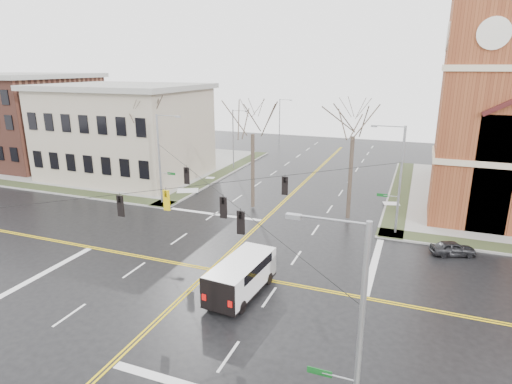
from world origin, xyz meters
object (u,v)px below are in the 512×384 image
(streetlight_north_b, at_px, (280,120))
(signal_pole_nw, at_px, (161,157))
(signal_pole_ne, at_px, (398,177))
(tree_nw_near, at_px, (253,129))
(tree_ne, at_px, (353,131))
(streetlight_north_a, at_px, (234,137))
(parked_car_a, at_px, (453,248))
(signal_pole_se, at_px, (355,339))
(tree_nw_far, at_px, (143,119))
(cargo_van, at_px, (243,273))

(streetlight_north_b, bearing_deg, signal_pole_nw, -91.05)
(signal_pole_ne, xyz_separation_m, tree_nw_near, (-13.57, 2.06, 2.95))
(tree_nw_near, bearing_deg, signal_pole_ne, -8.63)
(tree_ne, bearing_deg, signal_pole_ne, -27.47)
(streetlight_north_a, bearing_deg, tree_nw_near, -59.81)
(signal_pole_nw, relative_size, parked_car_a, 2.79)
(signal_pole_ne, relative_size, streetlight_north_b, 1.12)
(signal_pole_ne, distance_m, tree_ne, 5.73)
(signal_pole_se, distance_m, tree_nw_far, 36.43)
(streetlight_north_a, height_order, tree_nw_far, tree_nw_far)
(signal_pole_ne, height_order, tree_nw_far, tree_nw_far)
(streetlight_north_b, xyz_separation_m, parked_car_a, (26.45, -39.31, -3.92))
(streetlight_north_a, xyz_separation_m, parked_car_a, (26.45, -19.31, -3.92))
(signal_pole_ne, relative_size, tree_nw_near, 0.83)
(signal_pole_ne, distance_m, signal_pole_nw, 22.64)
(signal_pole_ne, height_order, signal_pole_se, same)
(signal_pole_se, height_order, tree_nw_far, tree_nw_far)
(signal_pole_ne, bearing_deg, streetlight_north_b, 121.05)
(streetlight_north_a, distance_m, streetlight_north_b, 20.00)
(signal_pole_se, xyz_separation_m, streetlight_north_a, (-21.97, 39.50, -0.48))
(signal_pole_nw, xyz_separation_m, cargo_van, (14.58, -13.53, -3.64))
(signal_pole_se, height_order, tree_nw_near, tree_nw_near)
(parked_car_a, xyz_separation_m, tree_nw_near, (-18.05, 4.87, 7.35))
(cargo_van, xyz_separation_m, tree_nw_near, (-5.51, 15.59, 6.59))
(streetlight_north_a, xyz_separation_m, cargo_van, (13.91, -30.03, -3.16))
(streetlight_north_a, relative_size, tree_nw_far, 0.70)
(streetlight_north_b, distance_m, tree_ne, 38.85)
(signal_pole_ne, distance_m, streetlight_north_b, 42.61)
(signal_pole_nw, bearing_deg, cargo_van, -42.86)
(parked_car_a, height_order, tree_nw_near, tree_nw_near)
(signal_pole_se, bearing_deg, tree_nw_far, 135.96)
(streetlight_north_a, relative_size, parked_car_a, 2.48)
(signal_pole_ne, relative_size, cargo_van, 1.50)
(signal_pole_nw, distance_m, streetlight_north_b, 36.51)
(tree_nw_near, xyz_separation_m, tree_ne, (9.40, 0.11, 0.32))
(tree_nw_far, height_order, tree_ne, tree_nw_far)
(signal_pole_se, relative_size, parked_car_a, 2.79)
(streetlight_north_b, height_order, parked_car_a, streetlight_north_b)
(tree_ne, bearing_deg, tree_nw_far, 179.87)
(streetlight_north_b, xyz_separation_m, tree_ne, (17.80, -34.33, 3.75))
(signal_pole_ne, xyz_separation_m, tree_nw_far, (-26.08, 2.22, 3.30))
(streetlight_north_a, relative_size, tree_ne, 0.70)
(signal_pole_ne, distance_m, signal_pole_se, 23.00)
(streetlight_north_a, bearing_deg, streetlight_north_b, 90.00)
(signal_pole_nw, distance_m, parked_car_a, 27.62)
(signal_pole_nw, xyz_separation_m, streetlight_north_a, (0.67, 16.50, -0.48))
(streetlight_north_b, bearing_deg, cargo_van, -74.46)
(tree_nw_near, height_order, tree_ne, tree_ne)
(signal_pole_ne, xyz_separation_m, signal_pole_se, (0.00, -23.00, 0.00))
(cargo_van, bearing_deg, signal_pole_nw, 141.82)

